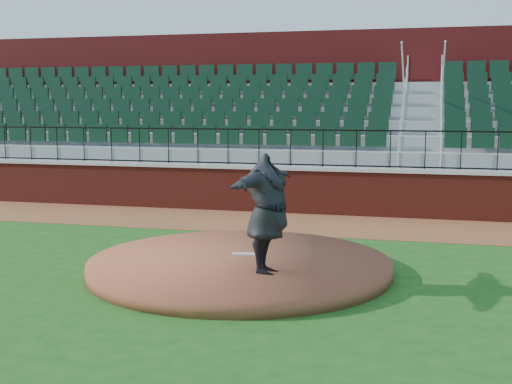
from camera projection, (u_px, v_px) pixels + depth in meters
The scene contains 10 objects.
ground at pixel (235, 276), 11.79m from camera, with size 90.00×90.00×0.00m, color #1A4C15.
warning_track at pixel (295, 223), 16.97m from camera, with size 34.00×3.20×0.01m, color brown.
field_wall at pixel (306, 192), 18.43m from camera, with size 34.00×0.35×1.20m, color maroon.
wall_cap at pixel (306, 168), 18.34m from camera, with size 34.00×0.45×0.10m, color #B7B7B7.
wall_railing at pixel (307, 148), 18.27m from camera, with size 34.00×0.05×1.00m, color black, non-canonical shape.
seating_stands at pixel (322, 127), 20.82m from camera, with size 34.00×5.10×4.60m, color gray, non-canonical shape.
concourse_wall at pixel (335, 111), 23.45m from camera, with size 34.00×0.50×5.50m, color maroon.
pitchers_mound at pixel (240, 266), 12.03m from camera, with size 5.41×5.41×0.25m, color brown.
pitching_rubber at pixel (247, 254), 12.29m from camera, with size 0.53×0.13×0.04m, color silver.
pitcher at pixel (267, 214), 10.89m from camera, with size 2.43×0.66×1.98m, color black.
Camera 1 is at (3.26, -11.03, 3.02)m, focal length 47.05 mm.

